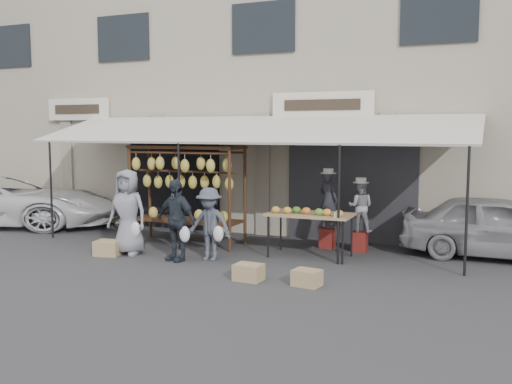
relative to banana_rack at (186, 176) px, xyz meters
The scene contains 16 objects.
ground_plane 2.58m from the banana_rack, 55.98° to the right, with size 90.00×90.00×0.00m, color #2D2D30.
shophouse 5.35m from the banana_rack, 76.58° to the left, with size 24.00×6.15×7.30m.
awning 1.64m from the banana_rack, 26.74° to the left, with size 10.00×2.35×2.92m.
banana_rack is the anchor object (origin of this frame).
produce_table 3.04m from the banana_rack, ahead, with size 1.70×0.90×1.04m.
vendor_left 3.21m from the banana_rack, 16.35° to the left, with size 0.45×0.30×1.24m, color #282830.
vendor_right 3.90m from the banana_rack, 11.74° to the left, with size 0.53×0.41×1.08m, color #98989F.
customer_left 1.64m from the banana_rack, 114.05° to the right, with size 0.86×0.56×1.77m, color gray.
customer_mid 1.76m from the banana_rack, 67.46° to the right, with size 0.95×0.39×1.62m, color #252C35.
customer_right 1.87m from the banana_rack, 44.48° to the right, with size 0.93×0.54×1.45m, color #434956.
stool_left 3.44m from the banana_rack, 16.35° to the left, with size 0.31×0.31×0.43m, color maroon.
stool_right 4.09m from the banana_rack, 11.74° to the left, with size 0.30×0.30×0.42m, color maroon.
crate_near_a 3.71m from the banana_rack, 42.35° to the right, with size 0.47×0.36×0.28m, color tan.
crate_near_b 4.45m from the banana_rack, 32.28° to the right, with size 0.45×0.34×0.27m, color tan.
crate_far 2.34m from the banana_rack, 119.92° to the right, with size 0.51×0.39×0.31m, color tan.
sedan 6.67m from the banana_rack, 10.43° to the left, with size 1.52×3.78×1.29m, color gray.
Camera 1 is at (5.20, -9.40, 2.57)m, focal length 40.00 mm.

